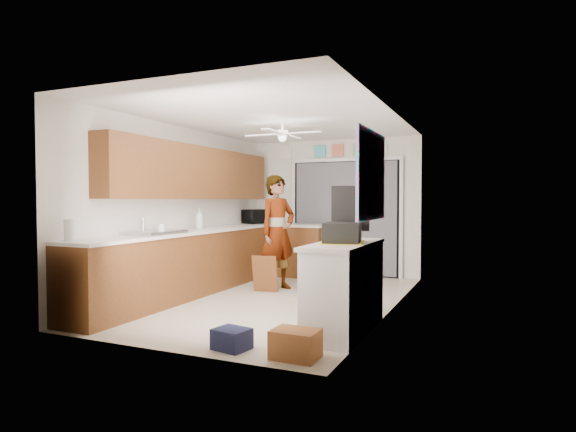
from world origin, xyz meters
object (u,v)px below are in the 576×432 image
(man, at_px, (278,232))
(paper_towel_roll, at_px, (69,230))
(suitcase, at_px, (342,233))
(dog, at_px, (310,276))
(cardboard_box, at_px, (296,344))
(navy_crate, at_px, (232,339))
(soap_bottle, at_px, (199,218))
(microwave, at_px, (256,216))

(man, bearing_deg, paper_towel_roll, -176.02)
(suitcase, height_order, dog, suitcase)
(cardboard_box, height_order, navy_crate, cardboard_box)
(paper_towel_roll, height_order, dog, paper_towel_roll)
(soap_bottle, height_order, dog, soap_bottle)
(suitcase, xyz_separation_m, cardboard_box, (-0.11, -1.01, -0.92))
(navy_crate, distance_m, dog, 3.14)
(navy_crate, xyz_separation_m, dog, (-0.40, 3.11, 0.11))
(microwave, xyz_separation_m, navy_crate, (1.89, -4.16, -0.98))
(paper_towel_roll, bearing_deg, microwave, 88.70)
(soap_bottle, height_order, cardboard_box, soap_bottle)
(soap_bottle, relative_size, suitcase, 0.66)
(paper_towel_roll, xyz_separation_m, cardboard_box, (2.63, 0.05, -0.93))
(soap_bottle, height_order, suitcase, soap_bottle)
(suitcase, relative_size, dog, 0.94)
(soap_bottle, xyz_separation_m, paper_towel_roll, (-0.02, -2.44, -0.04))
(man, bearing_deg, microwave, 63.81)
(microwave, height_order, dog, microwave)
(paper_towel_roll, distance_m, cardboard_box, 2.79)
(microwave, relative_size, paper_towel_roll, 2.00)
(soap_bottle, distance_m, suitcase, 3.06)
(dog, bearing_deg, paper_towel_roll, -118.48)
(suitcase, bearing_deg, dog, 107.93)
(paper_towel_roll, xyz_separation_m, man, (1.13, 2.93, -0.18))
(navy_crate, relative_size, dog, 0.60)
(microwave, height_order, suitcase, microwave)
(paper_towel_roll, distance_m, navy_crate, 2.21)
(microwave, bearing_deg, suitcase, -120.87)
(suitcase, relative_size, cardboard_box, 1.21)
(suitcase, xyz_separation_m, dog, (-1.16, 2.10, -0.84))
(soap_bottle, height_order, navy_crate, soap_bottle)
(suitcase, height_order, man, man)
(paper_towel_roll, distance_m, suitcase, 2.94)
(paper_towel_roll, xyz_separation_m, dog, (1.58, 3.16, -0.85))
(soap_bottle, xyz_separation_m, dog, (1.56, 0.71, -0.90))
(microwave, relative_size, navy_crate, 1.52)
(microwave, xyz_separation_m, soap_bottle, (-0.08, -1.77, 0.03))
(cardboard_box, distance_m, dog, 3.28)
(soap_bottle, distance_m, man, 1.23)
(soap_bottle, bearing_deg, navy_crate, -50.57)
(microwave, relative_size, man, 0.27)
(cardboard_box, bearing_deg, paper_towel_roll, -178.91)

